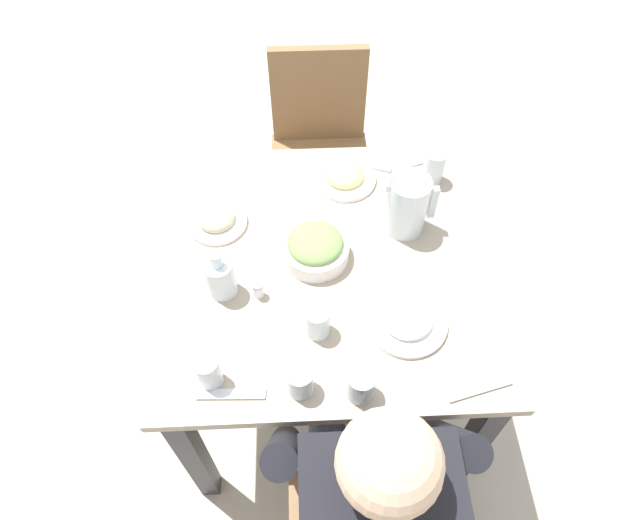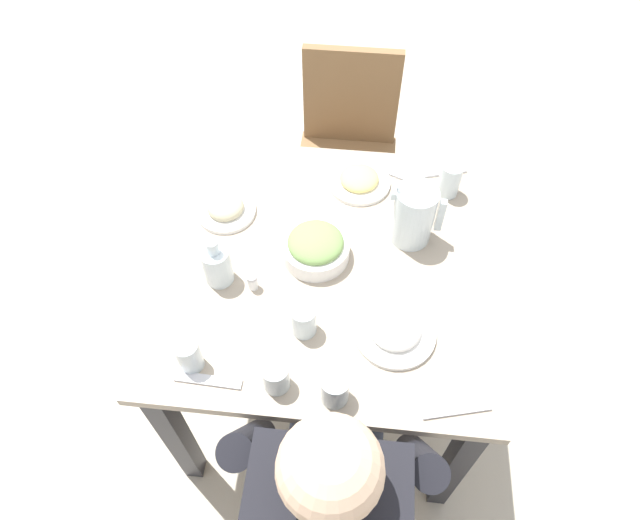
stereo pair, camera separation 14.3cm
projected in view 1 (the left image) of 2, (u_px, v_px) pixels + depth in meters
ground_plane at (326, 370)px, 2.19m from camera, size 8.00×8.00×0.00m
dining_table at (328, 282)px, 1.70m from camera, size 0.95×0.95×0.73m
chair_far at (320, 143)px, 2.28m from camera, size 0.40×0.40×0.85m
diner_near at (367, 478)px, 1.35m from camera, size 0.48×0.53×1.15m
water_pitcher at (407, 205)px, 1.60m from camera, size 0.16×0.12×0.19m
salad_bowl at (315, 247)px, 1.58m from camera, size 0.20×0.20×0.09m
plate_yoghurt at (407, 320)px, 1.47m from camera, size 0.22×0.22×0.05m
plate_beans at (217, 220)px, 1.67m from camera, size 0.18×0.18×0.05m
plate_fries at (345, 177)px, 1.78m from camera, size 0.20×0.20×0.05m
water_glass_far_left at (208, 372)px, 1.34m from camera, size 0.06×0.06×0.10m
water_glass_by_pitcher at (434, 167)px, 1.75m from camera, size 0.07×0.07×0.11m
water_glass_near_left at (300, 381)px, 1.34m from camera, size 0.07×0.07×0.09m
water_glass_far_right at (317, 321)px, 1.43m from camera, size 0.07×0.07×0.10m
water_glass_near_right at (361, 385)px, 1.33m from camera, size 0.07×0.07×0.09m
oil_carafe at (221, 279)px, 1.50m from camera, size 0.08×0.08×0.16m
salt_shaker at (258, 290)px, 1.51m from camera, size 0.03×0.03×0.05m
fork_near at (479, 389)px, 1.37m from camera, size 0.17×0.07×0.01m
knife_near at (420, 162)px, 1.84m from camera, size 0.18×0.07×0.01m
fork_far at (231, 394)px, 1.36m from camera, size 0.17×0.03×0.01m
knife_far at (364, 164)px, 1.84m from camera, size 0.18×0.08×0.01m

